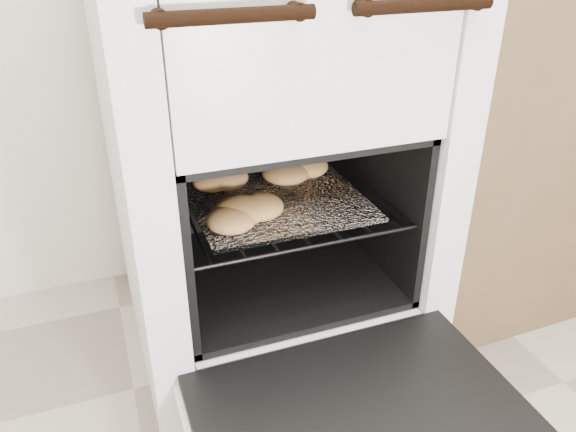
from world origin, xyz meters
name	(u,v)px	position (x,y,z in m)	size (l,w,h in m)	color
stove	(264,165)	(0.04, 1.13, 0.50)	(0.67, 0.75, 1.03)	silver
oven_door	(368,429)	(0.04, 0.56, 0.22)	(0.60, 0.47, 0.04)	black
oven_rack	(274,199)	(0.04, 1.05, 0.44)	(0.49, 0.47, 0.01)	black
foil_sheet	(278,201)	(0.04, 1.03, 0.45)	(0.38, 0.33, 0.01)	white
baked_rolls	(255,190)	(-0.01, 1.05, 0.48)	(0.38, 0.34, 0.05)	#E29E5A
counter	(532,118)	(0.90, 1.21, 0.49)	(0.99, 0.66, 0.99)	brown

